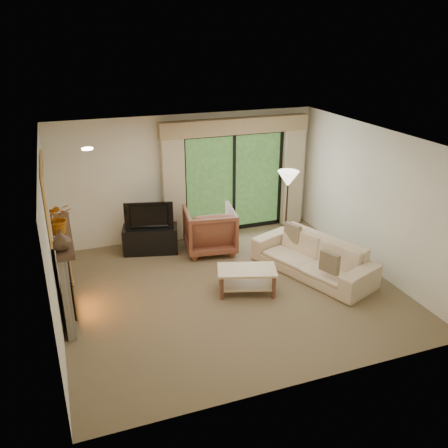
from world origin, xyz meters
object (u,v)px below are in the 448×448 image
object	(u,v)px
media_console	(151,239)
armchair	(210,230)
coffee_table	(247,281)
sofa	(313,257)

from	to	relation	value
media_console	armchair	size ratio (longest dim) A/B	1.08
coffee_table	media_console	bearing A→B (deg)	137.04
media_console	armchair	world-z (taller)	armchair
sofa	media_console	bearing A→B (deg)	-148.16
media_console	armchair	distance (m)	1.19
armchair	sofa	bearing A→B (deg)	140.73
coffee_table	armchair	bearing A→B (deg)	109.90
media_console	coffee_table	size ratio (longest dim) A/B	1.10
armchair	media_console	bearing A→B (deg)	-9.08
media_console	coffee_table	bearing A→B (deg)	-46.83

